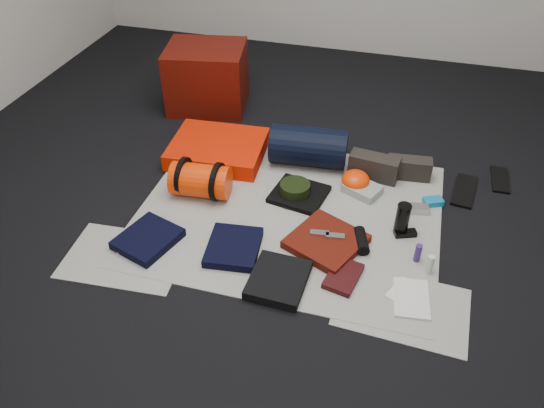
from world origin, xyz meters
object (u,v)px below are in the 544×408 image
(red_cabinet, at_px, (207,78))
(paperback_book, at_px, (343,276))
(stuff_sack, at_px, (201,181))
(navy_duffel, at_px, (309,147))
(water_bottle, at_px, (402,219))
(compact_camera, at_px, (419,209))
(sleeping_pad, at_px, (218,149))

(red_cabinet, distance_m, paperback_book, 1.87)
(stuff_sack, distance_m, navy_duffel, 0.69)
(water_bottle, bearing_deg, navy_duffel, 140.81)
(stuff_sack, xyz_separation_m, compact_camera, (1.19, 0.17, -0.08))
(water_bottle, distance_m, paperback_book, 0.47)
(sleeping_pad, bearing_deg, navy_duffel, 7.55)
(navy_duffel, bearing_deg, compact_camera, -27.69)
(compact_camera, relative_size, paperback_book, 0.46)
(compact_camera, bearing_deg, stuff_sack, 179.75)
(red_cabinet, height_order, navy_duffel, red_cabinet)
(stuff_sack, relative_size, water_bottle, 1.80)
(water_bottle, xyz_separation_m, compact_camera, (0.08, 0.20, -0.07))
(sleeping_pad, height_order, navy_duffel, navy_duffel)
(water_bottle, distance_m, compact_camera, 0.23)
(stuff_sack, relative_size, paperback_book, 1.52)
(compact_camera, bearing_deg, water_bottle, -121.70)
(red_cabinet, distance_m, navy_duffel, 1.00)
(red_cabinet, bearing_deg, paperback_book, -59.83)
(stuff_sack, bearing_deg, sleeping_pad, 96.36)
(red_cabinet, height_order, sleeping_pad, red_cabinet)
(navy_duffel, bearing_deg, stuff_sack, -142.46)
(compact_camera, distance_m, paperback_book, 0.68)
(navy_duffel, relative_size, water_bottle, 2.52)
(sleeping_pad, height_order, paperback_book, sleeping_pad)
(navy_duffel, xyz_separation_m, compact_camera, (0.68, -0.29, -0.10))
(water_bottle, bearing_deg, stuff_sack, 178.71)
(water_bottle, height_order, compact_camera, water_bottle)
(compact_camera, bearing_deg, red_cabinet, 143.43)
(stuff_sack, distance_m, paperback_book, 0.98)
(red_cabinet, xyz_separation_m, paperback_book, (1.21, -1.41, -0.20))
(red_cabinet, relative_size, navy_duffel, 1.15)
(navy_duffel, distance_m, water_bottle, 0.77)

